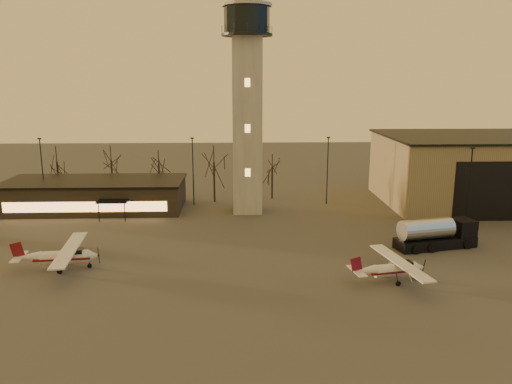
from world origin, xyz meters
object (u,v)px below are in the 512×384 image
(control_tower, at_px, (247,95))
(cessna_front, at_px, (396,271))
(hangar, at_px, (486,169))
(fuel_truck, at_px, (435,236))
(terminal, at_px, (95,195))
(cessna_rear, at_px, (66,259))

(control_tower, xyz_separation_m, cessna_front, (13.44, -25.72, -15.39))
(hangar, xyz_separation_m, fuel_truck, (-15.33, -20.45, -3.81))
(cessna_front, bearing_deg, terminal, 130.72)
(fuel_truck, bearing_deg, control_tower, 128.07)
(terminal, relative_size, cessna_front, 2.55)
(control_tower, distance_m, fuel_truck, 30.38)
(cessna_front, height_order, fuel_truck, fuel_truck)
(hangar, relative_size, terminal, 1.20)
(fuel_truck, bearing_deg, hangar, 39.75)
(cessna_front, distance_m, cessna_rear, 32.01)
(hangar, relative_size, fuel_truck, 3.21)
(cessna_front, bearing_deg, cessna_rear, 161.41)
(cessna_rear, distance_m, fuel_truck, 39.32)
(hangar, bearing_deg, fuel_truck, -126.86)
(hangar, height_order, terminal, hangar)
(cessna_front, xyz_separation_m, cessna_rear, (-31.74, 4.09, 0.10))
(hangar, bearing_deg, control_tower, -173.69)
(cessna_rear, bearing_deg, fuel_truck, 1.33)
(cessna_front, relative_size, fuel_truck, 1.04)
(control_tower, relative_size, hangar, 1.07)
(terminal, xyz_separation_m, cessna_rear, (3.69, -23.62, -1.12))
(cessna_rear, bearing_deg, control_tower, 43.54)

